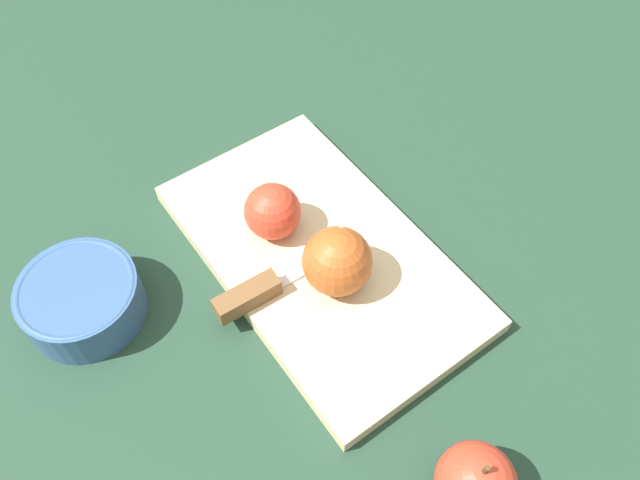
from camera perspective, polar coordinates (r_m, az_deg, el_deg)
name	(u,v)px	position (r m, az deg, el deg)	size (l,w,h in m)	color
ground_plane	(320,261)	(0.75, 0.00, -1.90)	(4.00, 4.00, 0.00)	#1E3828
cutting_board	(320,255)	(0.74, 0.00, -1.41)	(0.44, 0.30, 0.02)	#D1B789
apple_half_left	(273,211)	(0.72, -4.34, 2.63)	(0.07, 0.07, 0.07)	red
apple_half_right	(338,261)	(0.68, 1.67, -1.92)	(0.08, 0.08, 0.08)	#AD4C1E
knife	(253,294)	(0.69, -6.17, -4.92)	(0.05, 0.18, 0.02)	silver
bowl	(81,298)	(0.74, -20.98, -5.00)	(0.13, 0.13, 0.05)	#33517F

